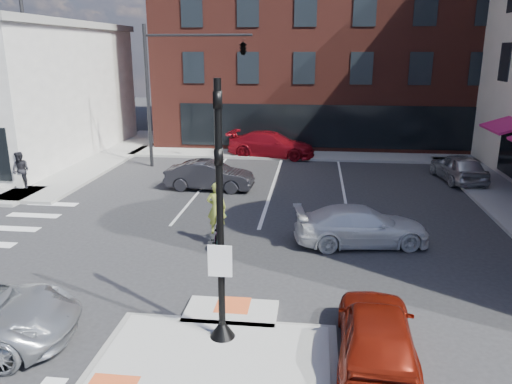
# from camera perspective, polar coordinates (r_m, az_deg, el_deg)

# --- Properties ---
(ground) EXTENTS (120.00, 120.00, 0.00)m
(ground) POSITION_cam_1_polar(r_m,az_deg,el_deg) (12.06, -4.20, -17.58)
(ground) COLOR #28282B
(ground) RESTS_ON ground
(refuge_island) EXTENTS (5.40, 4.65, 0.13)m
(refuge_island) POSITION_cam_1_polar(r_m,az_deg,el_deg) (11.82, -4.45, -18.06)
(refuge_island) COLOR gray
(refuge_island) RESTS_ON ground
(sidewalk_n) EXTENTS (26.00, 3.00, 0.15)m
(sidewalk_n) POSITION_cam_1_polar(r_m,az_deg,el_deg) (32.54, 8.40, 4.15)
(sidewalk_n) COLOR gray
(sidewalk_n) RESTS_ON ground
(building_n) EXTENTS (24.40, 18.40, 15.50)m
(building_n) POSITION_cam_1_polar(r_m,az_deg,el_deg) (41.87, 8.53, 17.40)
(building_n) COLOR #501F19
(building_n) RESTS_ON ground
(building_far_left) EXTENTS (10.00, 12.00, 10.00)m
(building_far_left) POSITION_cam_1_polar(r_m,az_deg,el_deg) (62.16, 1.28, 14.47)
(building_far_left) COLOR slate
(building_far_left) RESTS_ON ground
(building_far_right) EXTENTS (12.00, 12.00, 12.00)m
(building_far_right) POSITION_cam_1_polar(r_m,az_deg,el_deg) (64.23, 13.50, 15.00)
(building_far_right) COLOR brown
(building_far_right) RESTS_ON ground
(signal_pole) EXTENTS (0.60, 0.60, 5.98)m
(signal_pole) POSITION_cam_1_polar(r_m,az_deg,el_deg) (11.29, -4.06, -6.46)
(signal_pole) COLOR black
(signal_pole) RESTS_ON refuge_island
(mast_arm_signal) EXTENTS (6.10, 2.24, 8.00)m
(mast_arm_signal) POSITION_cam_1_polar(r_m,az_deg,el_deg) (28.39, -4.52, 15.04)
(mast_arm_signal) COLOR black
(mast_arm_signal) RESTS_ON ground
(red_sedan) EXTENTS (1.88, 4.22, 1.41)m
(red_sedan) POSITION_cam_1_polar(r_m,az_deg,el_deg) (11.60, 13.62, -15.39)
(red_sedan) COLOR maroon
(red_sedan) RESTS_ON ground
(white_pickup) EXTENTS (4.95, 2.68, 1.36)m
(white_pickup) POSITION_cam_1_polar(r_m,az_deg,el_deg) (17.96, 11.95, -3.81)
(white_pickup) COLOR silver
(white_pickup) RESTS_ON ground
(bg_car_dark) EXTENTS (4.35, 1.70, 1.41)m
(bg_car_dark) POSITION_cam_1_polar(r_m,az_deg,el_deg) (24.56, -5.33, 1.90)
(bg_car_dark) COLOR #28272C
(bg_car_dark) RESTS_ON ground
(bg_car_silver) EXTENTS (2.33, 4.53, 1.48)m
(bg_car_silver) POSITION_cam_1_polar(r_m,az_deg,el_deg) (28.03, 22.12, 2.61)
(bg_car_silver) COLOR #B7BBBF
(bg_car_silver) RESTS_ON ground
(bg_car_red) EXTENTS (5.83, 3.14, 1.61)m
(bg_car_red) POSITION_cam_1_polar(r_m,az_deg,el_deg) (32.01, 1.76, 5.45)
(bg_car_red) COLOR maroon
(bg_car_red) RESTS_ON ground
(cyclist) EXTENTS (0.88, 1.90, 2.29)m
(cyclist) POSITION_cam_1_polar(r_m,az_deg,el_deg) (17.51, -4.49, -3.71)
(cyclist) COLOR #3F3F44
(cyclist) RESTS_ON ground
(pedestrian_a) EXTENTS (0.95, 0.78, 1.80)m
(pedestrian_a) POSITION_cam_1_polar(r_m,az_deg,el_deg) (26.56, -25.29, 2.26)
(pedestrian_a) COLOR black
(pedestrian_a) RESTS_ON sidewalk_nw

